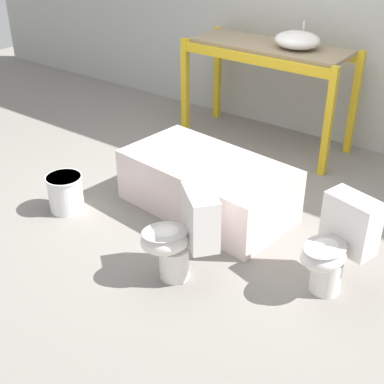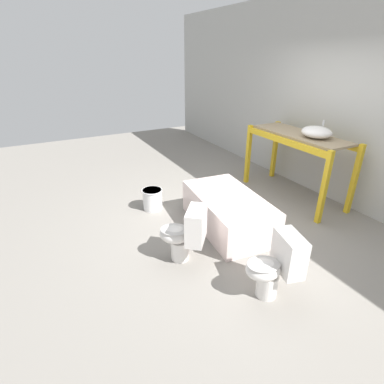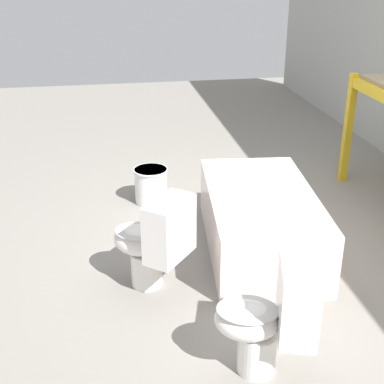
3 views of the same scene
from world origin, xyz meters
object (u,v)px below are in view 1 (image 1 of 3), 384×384
(bathtub_main, at_px, (207,182))
(toilet_far, at_px, (183,233))
(sink_basin, at_px, (297,40))
(bucket_white, at_px, (66,192))
(toilet_near, at_px, (337,244))

(bathtub_main, bearing_deg, toilet_far, -59.39)
(sink_basin, bearing_deg, bathtub_main, -89.14)
(bathtub_main, bearing_deg, bucket_white, -137.19)
(toilet_near, relative_size, bucket_white, 2.10)
(sink_basin, relative_size, toilet_far, 0.67)
(sink_basin, bearing_deg, toilet_near, -54.67)
(toilet_far, height_order, bucket_white, toilet_far)
(toilet_far, xyz_separation_m, bucket_white, (-1.40, 0.12, -0.20))
(toilet_far, bearing_deg, toilet_near, 69.39)
(bathtub_main, relative_size, bucket_white, 4.71)
(toilet_near, bearing_deg, sink_basin, 140.85)
(toilet_near, distance_m, toilet_far, 1.07)
(sink_basin, bearing_deg, toilet_far, -80.17)
(bathtub_main, distance_m, bucket_white, 1.25)
(sink_basin, height_order, bathtub_main, sink_basin)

